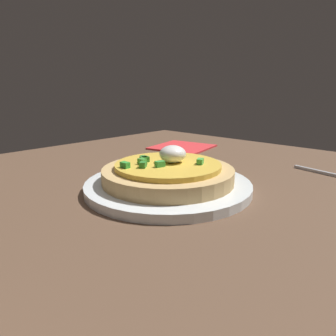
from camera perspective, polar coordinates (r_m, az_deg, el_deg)
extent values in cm
cube|color=brown|center=(47.46, -12.69, -4.96)|extent=(103.89, 70.95, 2.88)
cylinder|color=white|center=(44.11, 0.00, -3.29)|extent=(24.07, 24.07, 1.24)
cylinder|color=tan|center=(43.62, 0.00, -1.25)|extent=(18.99, 18.99, 2.04)
cylinder|color=gold|center=(43.26, 0.00, 0.49)|extent=(15.27, 15.27, 0.70)
ellipsoid|color=white|center=(43.38, 0.89, 2.69)|extent=(3.86, 3.86, 2.48)
cube|color=green|center=(42.58, -4.90, 1.24)|extent=(0.89, 1.33, 0.80)
cube|color=#4DB847|center=(47.71, 0.12, 2.80)|extent=(1.51, 1.37, 0.80)
cube|color=#287C2D|center=(44.23, -4.62, 1.77)|extent=(1.23, 1.49, 0.80)
cube|color=green|center=(42.73, 6.12, 1.26)|extent=(1.50, 1.26, 0.80)
cube|color=green|center=(41.11, -7.84, 0.65)|extent=(0.81, 1.29, 0.80)
cube|color=#2E812E|center=(40.82, -4.77, 0.64)|extent=(1.51, 1.38, 0.80)
cube|color=#317F2B|center=(43.83, -4.47, 1.65)|extent=(1.44, 1.11, 0.80)
cube|color=green|center=(41.06, -1.54, 0.77)|extent=(1.44, 1.10, 0.80)
cube|color=#B7B7BC|center=(58.86, 26.57, -0.59)|extent=(2.33, 8.78, 0.50)
cube|color=red|center=(74.82, 2.73, 4.00)|extent=(15.16, 15.16, 0.40)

